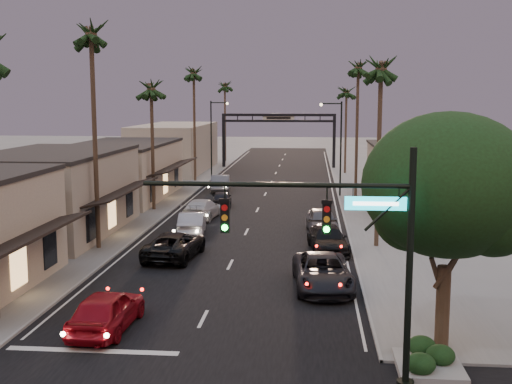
% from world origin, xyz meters
% --- Properties ---
extents(ground, '(200.00, 200.00, 0.00)m').
position_xyz_m(ground, '(0.00, 40.00, 0.00)').
color(ground, slate).
rests_on(ground, ground).
extents(road, '(14.00, 120.00, 0.02)m').
position_xyz_m(road, '(0.00, 45.00, 0.00)').
color(road, black).
rests_on(road, ground).
extents(sidewalk_left, '(5.00, 92.00, 0.12)m').
position_xyz_m(sidewalk_left, '(-9.50, 52.00, 0.06)').
color(sidewalk_left, slate).
rests_on(sidewalk_left, ground).
extents(sidewalk_right, '(5.00, 92.00, 0.12)m').
position_xyz_m(sidewalk_right, '(9.50, 52.00, 0.06)').
color(sidewalk_right, slate).
rests_on(sidewalk_right, ground).
extents(storefront_mid, '(8.00, 14.00, 5.50)m').
position_xyz_m(storefront_mid, '(-13.00, 26.00, 2.75)').
color(storefront_mid, gray).
rests_on(storefront_mid, ground).
extents(storefront_far, '(8.00, 16.00, 5.00)m').
position_xyz_m(storefront_far, '(-13.00, 42.00, 2.50)').
color(storefront_far, tan).
rests_on(storefront_far, ground).
extents(storefront_dist, '(8.00, 20.00, 6.00)m').
position_xyz_m(storefront_dist, '(-13.00, 65.00, 3.00)').
color(storefront_dist, gray).
rests_on(storefront_dist, ground).
extents(building_right, '(8.00, 18.00, 5.00)m').
position_xyz_m(building_right, '(14.00, 40.00, 2.50)').
color(building_right, gray).
rests_on(building_right, ground).
extents(traffic_signal, '(8.51, 0.22, 7.80)m').
position_xyz_m(traffic_signal, '(5.69, 4.00, 5.08)').
color(traffic_signal, black).
rests_on(traffic_signal, ground).
extents(corner_tree, '(6.20, 6.20, 8.80)m').
position_xyz_m(corner_tree, '(9.48, 7.45, 5.98)').
color(corner_tree, '#38281C').
rests_on(corner_tree, ground).
extents(planter, '(2.20, 2.60, 0.24)m').
position_xyz_m(planter, '(8.60, 5.50, 0.00)').
color(planter, gray).
rests_on(planter, ground).
extents(arch, '(15.20, 0.40, 7.27)m').
position_xyz_m(arch, '(0.00, 70.00, 5.53)').
color(arch, black).
rests_on(arch, ground).
extents(streetlight_right, '(2.13, 0.30, 9.00)m').
position_xyz_m(streetlight_right, '(6.92, 45.00, 5.33)').
color(streetlight_right, black).
rests_on(streetlight_right, ground).
extents(streetlight_left, '(2.13, 0.30, 9.00)m').
position_xyz_m(streetlight_left, '(-6.92, 58.00, 5.33)').
color(streetlight_left, black).
rests_on(streetlight_left, ground).
extents(palm_lb, '(3.20, 3.20, 15.20)m').
position_xyz_m(palm_lb, '(-8.60, 22.00, 13.39)').
color(palm_lb, '#38281C').
rests_on(palm_lb, ground).
extents(palm_lc, '(3.20, 3.20, 12.20)m').
position_xyz_m(palm_lc, '(-8.60, 36.00, 10.47)').
color(palm_lc, '#38281C').
rests_on(palm_lc, ground).
extents(palm_ld, '(3.20, 3.20, 14.20)m').
position_xyz_m(palm_ld, '(-8.60, 55.00, 12.42)').
color(palm_ld, '#38281C').
rests_on(palm_ld, ground).
extents(palm_ra, '(3.20, 3.20, 13.20)m').
position_xyz_m(palm_ra, '(8.60, 24.00, 11.44)').
color(palm_ra, '#38281C').
rests_on(palm_ra, ground).
extents(palm_rb, '(3.20, 3.20, 14.20)m').
position_xyz_m(palm_rb, '(8.60, 44.00, 12.42)').
color(palm_rb, '#38281C').
rests_on(palm_rb, ground).
extents(palm_rc, '(3.20, 3.20, 12.20)m').
position_xyz_m(palm_rc, '(8.60, 64.00, 10.47)').
color(palm_rc, '#38281C').
rests_on(palm_rc, ground).
extents(palm_far, '(3.20, 3.20, 13.20)m').
position_xyz_m(palm_far, '(-8.30, 78.00, 11.44)').
color(palm_far, '#38281C').
rests_on(palm_far, ground).
extents(oncoming_red, '(2.17, 5.02, 1.69)m').
position_xyz_m(oncoming_red, '(-3.63, 8.35, 0.84)').
color(oncoming_red, maroon).
rests_on(oncoming_red, ground).
extents(oncoming_pickup, '(3.15, 5.89, 1.57)m').
position_xyz_m(oncoming_pickup, '(-3.42, 20.24, 0.79)').
color(oncoming_pickup, black).
rests_on(oncoming_pickup, ground).
extents(oncoming_silver, '(2.23, 4.98, 1.59)m').
position_xyz_m(oncoming_silver, '(-3.64, 26.86, 0.79)').
color(oncoming_silver, '#99999E').
rests_on(oncoming_silver, ground).
extents(oncoming_white, '(2.72, 5.57, 1.56)m').
position_xyz_m(oncoming_white, '(-3.94, 32.63, 0.78)').
color(oncoming_white, '#B4B4B4').
rests_on(oncoming_white, ground).
extents(oncoming_dgrey, '(2.04, 4.22, 1.39)m').
position_xyz_m(oncoming_dgrey, '(-3.21, 38.28, 0.69)').
color(oncoming_dgrey, black).
rests_on(oncoming_dgrey, ground).
extents(oncoming_grey_far, '(2.32, 5.28, 1.69)m').
position_xyz_m(oncoming_grey_far, '(-4.65, 47.68, 0.84)').
color(oncoming_grey_far, '#54555A').
rests_on(oncoming_grey_far, ground).
extents(curbside_near, '(3.22, 6.13, 1.65)m').
position_xyz_m(curbside_near, '(5.11, 14.92, 0.82)').
color(curbside_near, black).
rests_on(curbside_near, ground).
extents(curbside_black, '(2.79, 5.53, 1.54)m').
position_xyz_m(curbside_black, '(5.54, 22.65, 0.77)').
color(curbside_black, black).
rests_on(curbside_black, ground).
extents(curbside_grey, '(2.47, 5.14, 1.69)m').
position_xyz_m(curbside_grey, '(5.27, 28.15, 0.85)').
color(curbside_grey, '#515257').
rests_on(curbside_grey, ground).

